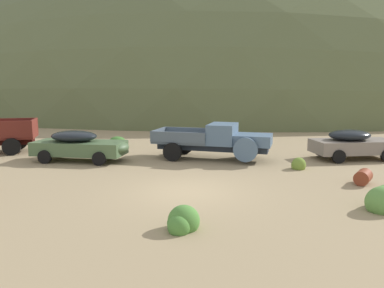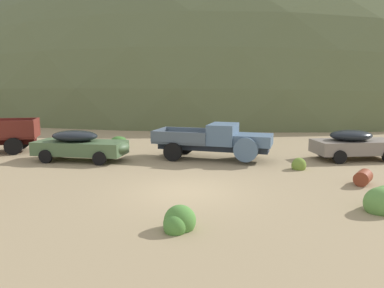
% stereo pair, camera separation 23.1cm
% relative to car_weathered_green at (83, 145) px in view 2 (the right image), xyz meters
% --- Properties ---
extents(ground_plane, '(300.00, 300.00, 0.00)m').
position_rel_car_weathered_green_xyz_m(ground_plane, '(5.14, -5.85, -0.82)').
color(ground_plane, '#998460').
extents(hill_far_right, '(96.94, 52.50, 38.73)m').
position_rel_car_weathered_green_xyz_m(hill_far_right, '(-23.25, 70.34, -0.82)').
color(hill_far_right, brown).
rests_on(hill_far_right, ground).
extents(hill_distant, '(114.07, 89.07, 51.28)m').
position_rel_car_weathered_green_xyz_m(hill_distant, '(17.86, 55.07, -0.82)').
color(hill_distant, '#56603D').
rests_on(hill_distant, ground).
extents(car_weathered_green, '(5.14, 2.77, 1.57)m').
position_rel_car_weathered_green_xyz_m(car_weathered_green, '(0.00, 0.00, 0.00)').
color(car_weathered_green, '#47603D').
rests_on(car_weathered_green, ground).
extents(truck_chalk_blue, '(6.43, 3.95, 1.89)m').
position_rel_car_weathered_green_xyz_m(truck_chalk_blue, '(7.15, -0.03, 0.19)').
color(truck_chalk_blue, '#262D39').
rests_on(truck_chalk_blue, ground).
extents(car_primer_gray, '(4.60, 2.28, 1.57)m').
position_rel_car_weathered_green_xyz_m(car_primer_gray, '(14.29, -0.38, -0.00)').
color(car_primer_gray, slate).
rests_on(car_primer_gray, ground).
extents(oil_drum_tipped, '(0.98, 1.02, 0.57)m').
position_rel_car_weathered_green_xyz_m(oil_drum_tipped, '(12.09, -5.25, -0.53)').
color(oil_drum_tipped, brown).
rests_on(oil_drum_tipped, ground).
extents(bush_lone_scrub, '(0.67, 0.65, 0.71)m').
position_rel_car_weathered_green_xyz_m(bush_lone_scrub, '(10.46, -2.50, -0.63)').
color(bush_lone_scrub, olive).
rests_on(bush_lone_scrub, ground).
extents(bush_front_left, '(0.90, 0.92, 0.86)m').
position_rel_car_weathered_green_xyz_m(bush_front_left, '(4.80, -9.43, -0.61)').
color(bush_front_left, '#4C8438').
rests_on(bush_front_left, ground).
extents(bush_front_right, '(1.36, 1.26, 1.01)m').
position_rel_car_weathered_green_xyz_m(bush_front_right, '(11.24, -8.18, -0.56)').
color(bush_front_right, '#5B8E42').
rests_on(bush_front_right, ground).
extents(bush_between_trucks, '(1.08, 0.96, 0.78)m').
position_rel_car_weathered_green_xyz_m(bush_between_trucks, '(1.17, 4.75, -0.61)').
color(bush_between_trucks, '#3D702D').
rests_on(bush_between_trucks, ground).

